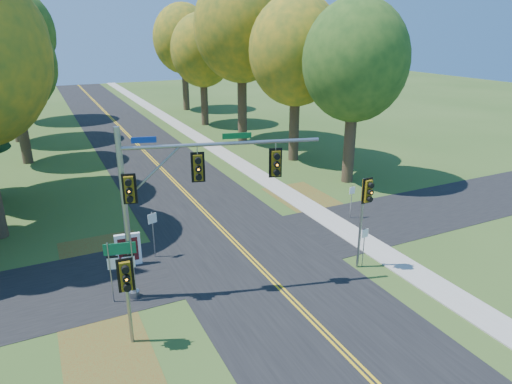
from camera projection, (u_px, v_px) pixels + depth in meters
name	position (u px, v px, depth m)	size (l,w,h in m)	color
ground	(260.00, 268.00, 21.61)	(160.00, 160.00, 0.00)	#2F4C1B
road_main	(260.00, 268.00, 21.61)	(8.00, 160.00, 0.02)	black
road_cross	(243.00, 250.00, 23.30)	(60.00, 6.00, 0.02)	black
centerline_left	(258.00, 268.00, 21.56)	(0.10, 160.00, 0.01)	gold
centerline_right	(262.00, 267.00, 21.64)	(0.10, 160.00, 0.01)	gold
sidewalk_east	(365.00, 242.00, 24.15)	(1.60, 160.00, 0.06)	#9E998E
leaf_patch_w_near	(105.00, 260.00, 22.31)	(4.00, 6.00, 0.00)	brown
leaf_patch_e	(313.00, 203.00, 29.48)	(3.50, 8.00, 0.00)	brown
leaf_patch_w_far	(107.00, 353.00, 15.99)	(3.00, 5.00, 0.00)	brown
tree_e_a	(355.00, 62.00, 30.86)	(7.20, 7.20, 12.73)	#38281C
tree_e_b	(297.00, 51.00, 36.24)	(7.60, 7.60, 13.33)	#38281C
tree_w_c	(12.00, 65.00, 35.62)	(6.80, 6.80, 11.91)	#38281C
tree_e_c	(242.00, 28.00, 42.04)	(8.80, 8.80, 15.79)	#38281C
tree_w_d	(3.00, 38.00, 42.11)	(8.20, 8.20, 14.56)	#38281C
tree_e_d	(203.00, 51.00, 50.36)	(7.00, 7.00, 12.32)	#38281C
tree_w_e	(17.00, 33.00, 51.71)	(8.40, 8.40, 14.97)	#38281C
tree_e_e	(183.00, 39.00, 59.58)	(7.80, 7.80, 13.74)	#38281C
traffic_mast	(175.00, 190.00, 17.99)	(7.81, 2.30, 7.30)	gray
east_signal_pole	(366.00, 201.00, 20.38)	(0.52, 0.60, 4.52)	gray
ped_signal_pole	(126.00, 282.00, 15.48)	(0.56, 0.64, 3.51)	gray
route_sign_cluster	(121.00, 260.00, 18.39)	(1.24, 0.34, 2.72)	gray
info_kiosk	(128.00, 250.00, 21.59)	(1.19, 0.31, 1.64)	white
reg_sign_e_north	(352.00, 196.00, 26.75)	(0.39, 0.06, 2.04)	gray
reg_sign_e_south	(364.00, 240.00, 21.30)	(0.38, 0.08, 2.00)	gray
reg_sign_w	(153.00, 227.00, 22.06)	(0.45, 0.16, 2.42)	gray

